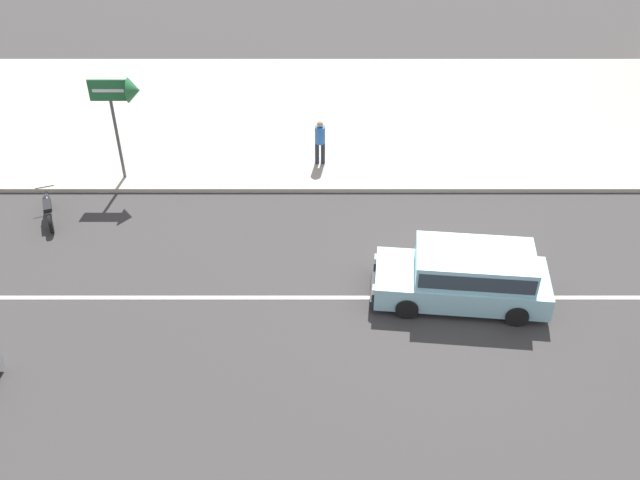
{
  "coord_description": "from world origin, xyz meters",
  "views": [
    {
      "loc": [
        -3.56,
        -15.03,
        13.58
      ],
      "look_at": [
        -3.57,
        1.51,
        0.8
      ],
      "focal_mm": 42.0,
      "sensor_mm": 36.0,
      "label": 1
    }
  ],
  "objects_px": {
    "arrow_signboard": "(128,95)",
    "pedestrian_near_clock": "(320,139)",
    "minivan_pale_blue_3": "(467,274)",
    "motorcycle_0": "(49,207)"
  },
  "relations": [
    {
      "from": "motorcycle_0",
      "to": "arrow_signboard",
      "type": "bearing_deg",
      "value": 41.01
    },
    {
      "from": "motorcycle_0",
      "to": "pedestrian_near_clock",
      "type": "relative_size",
      "value": 1.14
    },
    {
      "from": "minivan_pale_blue_3",
      "to": "motorcycle_0",
      "type": "bearing_deg",
      "value": 163.34
    },
    {
      "from": "arrow_signboard",
      "to": "pedestrian_near_clock",
      "type": "relative_size",
      "value": 2.21
    },
    {
      "from": "arrow_signboard",
      "to": "pedestrian_near_clock",
      "type": "height_order",
      "value": "arrow_signboard"
    },
    {
      "from": "motorcycle_0",
      "to": "pedestrian_near_clock",
      "type": "bearing_deg",
      "value": 19.89
    },
    {
      "from": "motorcycle_0",
      "to": "pedestrian_near_clock",
      "type": "distance_m",
      "value": 8.85
    },
    {
      "from": "minivan_pale_blue_3",
      "to": "arrow_signboard",
      "type": "bearing_deg",
      "value": 149.45
    },
    {
      "from": "minivan_pale_blue_3",
      "to": "pedestrian_near_clock",
      "type": "height_order",
      "value": "pedestrian_near_clock"
    },
    {
      "from": "pedestrian_near_clock",
      "to": "motorcycle_0",
      "type": "bearing_deg",
      "value": -160.11
    }
  ]
}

